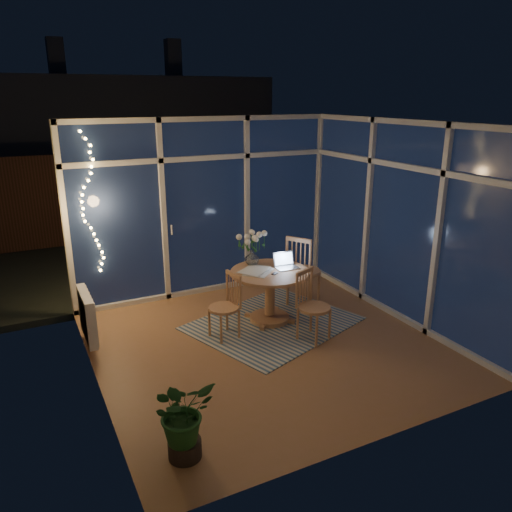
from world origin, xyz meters
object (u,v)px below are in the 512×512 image
chair_front (314,306)px  potted_plant (183,418)px  dining_table (270,296)px  chair_right (304,269)px  flower_vase (252,257)px  laptop (287,260)px  chair_left (224,306)px

chair_front → potted_plant: chair_front is taller
dining_table → chair_right: bearing=21.9°
chair_right → flower_vase: chair_right is taller
chair_front → laptop: 0.80m
laptop → potted_plant: 2.96m
dining_table → chair_front: chair_front is taller
chair_left → potted_plant: (-1.14, -1.84, -0.04)m
chair_left → laptop: bearing=89.4°
chair_left → chair_front: size_ratio=0.94×
chair_front → potted_plant: (-2.10, -1.30, -0.06)m
chair_right → flower_vase: (-0.79, 0.05, 0.28)m
flower_vase → chair_left: bearing=-141.5°
dining_table → chair_right: chair_right is taller
laptop → flower_vase: laptop is taller
potted_plant → chair_right: bearing=41.7°
chair_front → dining_table: bearing=86.0°
chair_right → chair_front: (-0.46, -0.99, -0.08)m
chair_right → potted_plant: size_ratio=1.39×
chair_left → chair_right: 1.50m
chair_front → flower_vase: flower_vase is taller
flower_vase → potted_plant: (-1.77, -2.34, -0.43)m
chair_front → flower_vase: size_ratio=4.23×
chair_left → chair_right: bearing=97.0°
chair_left → laptop: laptop is taller
chair_right → laptop: (-0.44, -0.28, 0.28)m
chair_front → potted_plant: 2.47m
chair_right → laptop: 0.59m
flower_vase → chair_right: bearing=-3.5°
chair_left → flower_vase: size_ratio=3.99×
chair_right → potted_plant: (-2.57, -2.29, -0.15)m
dining_table → potted_plant: (-1.87, -2.01, 0.03)m
chair_left → flower_vase: bearing=117.8°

